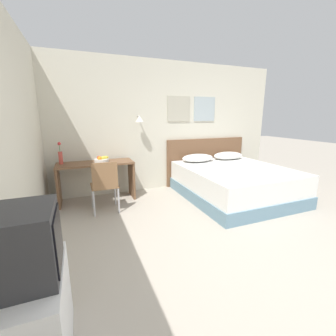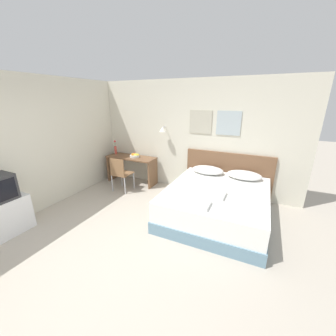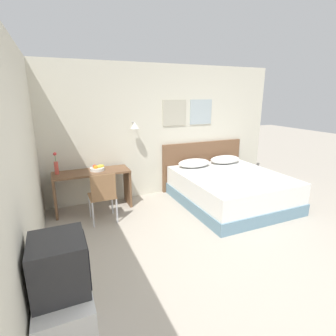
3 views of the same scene
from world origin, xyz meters
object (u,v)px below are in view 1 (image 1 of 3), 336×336
(pillow_left, at_px, (198,158))
(television, at_px, (20,245))
(desk, at_px, (96,173))
(flower_vase, at_px, (60,156))
(pillow_right, at_px, (228,156))
(tv_stand, at_px, (32,321))
(fruit_bowl, at_px, (102,160))
(bed, at_px, (234,182))
(folded_towel_mid_bed, at_px, (260,176))
(desk_chair, at_px, (105,183))
(folded_towel_near_foot, at_px, (248,169))
(headboard, at_px, (206,161))

(pillow_left, distance_m, television, 3.90)
(desk, distance_m, flower_vase, 0.68)
(pillow_right, height_order, tv_stand, pillow_right)
(pillow_left, xyz_separation_m, fruit_bowl, (-1.99, 0.03, 0.10))
(flower_vase, bearing_deg, pillow_left, -2.07)
(bed, xyz_separation_m, folded_towel_mid_bed, (-0.12, -0.76, 0.33))
(flower_vase, bearing_deg, desk_chair, -46.51)
(folded_towel_near_foot, distance_m, desk, 2.75)
(headboard, distance_m, television, 4.40)
(desk, bearing_deg, headboard, 6.32)
(tv_stand, bearing_deg, folded_towel_near_foot, 28.78)
(folded_towel_mid_bed, bearing_deg, desk_chair, 157.78)
(pillow_left, relative_size, desk_chair, 0.82)
(bed, xyz_separation_m, folded_towel_near_foot, (0.03, -0.31, 0.33))
(headboard, relative_size, television, 4.59)
(flower_vase, bearing_deg, folded_towel_mid_bed, -28.85)
(flower_vase, bearing_deg, fruit_bowl, -5.23)
(folded_towel_near_foot, bearing_deg, tv_stand, -151.22)
(pillow_right, distance_m, tv_stand, 4.49)
(desk_chair, bearing_deg, headboard, 20.26)
(folded_towel_near_foot, xyz_separation_m, desk, (-2.52, 1.10, -0.10))
(folded_towel_mid_bed, height_order, tv_stand, folded_towel_mid_bed)
(tv_stand, bearing_deg, pillow_left, 45.85)
(television, bearing_deg, folded_towel_near_foot, 28.80)
(fruit_bowl, distance_m, tv_stand, 2.96)
(pillow_right, xyz_separation_m, fruit_bowl, (-2.77, 0.03, 0.10))
(fruit_bowl, bearing_deg, desk, -175.60)
(desk, distance_m, desk_chair, 0.62)
(folded_towel_mid_bed, xyz_separation_m, flower_vase, (-2.94, 1.62, 0.26))
(desk, height_order, television, television)
(bed, height_order, folded_towel_near_foot, folded_towel_near_foot)
(folded_towel_mid_bed, bearing_deg, fruit_bowl, 145.46)
(desk_chair, xyz_separation_m, fruit_bowl, (0.03, 0.62, 0.27))
(television, bearing_deg, bed, 33.21)
(fruit_bowl, relative_size, flower_vase, 0.71)
(pillow_left, height_order, pillow_right, same)
(pillow_left, height_order, television, television)
(pillow_right, distance_m, desk, 2.88)
(pillow_right, bearing_deg, tv_stand, -141.38)
(folded_towel_near_foot, bearing_deg, pillow_right, 71.22)
(bed, bearing_deg, television, -146.79)
(headboard, bearing_deg, desk_chair, -159.74)
(headboard, xyz_separation_m, folded_towel_near_foot, (0.03, -1.38, 0.10))
(desk_chair, distance_m, tv_stand, 2.32)
(folded_towel_near_foot, bearing_deg, flower_vase, 159.22)
(bed, bearing_deg, fruit_bowl, 161.47)
(bed, xyz_separation_m, television, (-3.10, -2.03, 0.55))
(bed, bearing_deg, desk_chair, 175.81)
(pillow_left, bearing_deg, desk, 179.28)
(folded_towel_mid_bed, bearing_deg, desk, 146.84)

